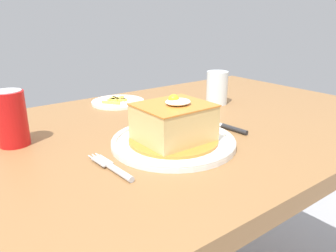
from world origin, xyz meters
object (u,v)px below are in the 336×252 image
at_px(main_plate, 173,141).
at_px(fork, 114,168).
at_px(knife, 227,127).
at_px(soda_can, 11,118).
at_px(drinking_glass, 217,90).
at_px(side_plate_fries, 118,102).

height_order(main_plate, fork, main_plate).
bearing_deg(knife, soda_can, 154.92).
bearing_deg(main_plate, knife, 1.11).
xyz_separation_m(soda_can, drinking_glass, (0.61, -0.02, -0.02)).
height_order(main_plate, drinking_glass, drinking_glass).
relative_size(fork, side_plate_fries, 0.83).
xyz_separation_m(soda_can, side_plate_fries, (0.36, 0.18, -0.06)).
xyz_separation_m(main_plate, knife, (0.17, 0.00, -0.00)).
height_order(soda_can, side_plate_fries, soda_can).
bearing_deg(main_plate, side_plate_fries, 78.99).
relative_size(fork, knife, 0.85).
height_order(fork, drinking_glass, drinking_glass).
height_order(main_plate, side_plate_fries, main_plate).
bearing_deg(side_plate_fries, knife, -75.80).
bearing_deg(soda_can, drinking_glass, -1.77).
xyz_separation_m(fork, soda_can, (-0.11, 0.25, 0.06)).
distance_m(soda_can, drinking_glass, 0.61).
distance_m(soda_can, side_plate_fries, 0.40).
bearing_deg(side_plate_fries, drinking_glass, -37.36).
distance_m(fork, drinking_glass, 0.55).
relative_size(main_plate, side_plate_fries, 1.62).
bearing_deg(side_plate_fries, soda_can, -153.74).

